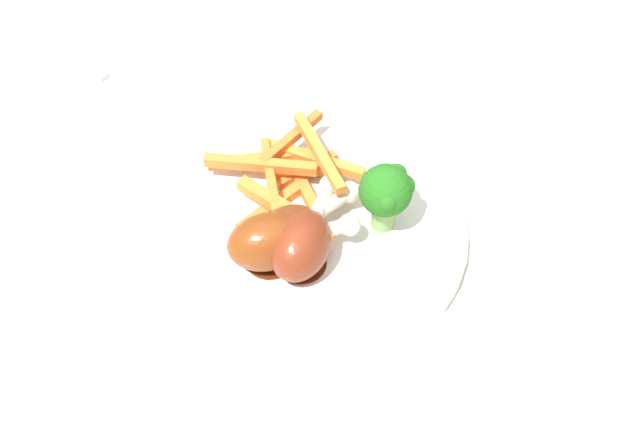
{
  "coord_description": "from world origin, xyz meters",
  "views": [
    {
      "loc": [
        0.03,
        -0.44,
        1.26
      ],
      "look_at": [
        0.08,
        -0.04,
        0.77
      ],
      "focal_mm": 41.79,
      "sensor_mm": 36.0,
      "label": 1
    }
  ],
  "objects_px": {
    "dining_table": "(240,275)",
    "broccoli_floret_front": "(387,192)",
    "carrot_fries_pile": "(289,174)",
    "dinner_plate": "(320,233)",
    "chicken_drumstick_far": "(288,232)",
    "fork": "(37,50)",
    "chicken_drumstick_extra": "(302,242)",
    "chicken_drumstick_near": "(274,241)"
  },
  "relations": [
    {
      "from": "broccoli_floret_front",
      "to": "chicken_drumstick_extra",
      "type": "bearing_deg",
      "value": -157.98
    },
    {
      "from": "dining_table",
      "to": "broccoli_floret_front",
      "type": "xyz_separation_m",
      "value": [
        0.13,
        -0.04,
        0.16
      ]
    },
    {
      "from": "dining_table",
      "to": "fork",
      "type": "relative_size",
      "value": 5.32
    },
    {
      "from": "chicken_drumstick_far",
      "to": "fork",
      "type": "xyz_separation_m",
      "value": [
        -0.25,
        0.31,
        -0.03
      ]
    },
    {
      "from": "fork",
      "to": "broccoli_floret_front",
      "type": "bearing_deg",
      "value": 174.61
    },
    {
      "from": "carrot_fries_pile",
      "to": "fork",
      "type": "distance_m",
      "value": 0.35
    },
    {
      "from": "broccoli_floret_front",
      "to": "chicken_drumstick_far",
      "type": "distance_m",
      "value": 0.09
    },
    {
      "from": "dining_table",
      "to": "broccoli_floret_front",
      "type": "distance_m",
      "value": 0.21
    },
    {
      "from": "dinner_plate",
      "to": "chicken_drumstick_far",
      "type": "xyz_separation_m",
      "value": [
        -0.03,
        -0.02,
        0.03
      ]
    },
    {
      "from": "dining_table",
      "to": "chicken_drumstick_extra",
      "type": "height_order",
      "value": "chicken_drumstick_extra"
    },
    {
      "from": "chicken_drumstick_far",
      "to": "chicken_drumstick_extra",
      "type": "distance_m",
      "value": 0.02
    },
    {
      "from": "chicken_drumstick_extra",
      "to": "carrot_fries_pile",
      "type": "bearing_deg",
      "value": 92.42
    },
    {
      "from": "dining_table",
      "to": "carrot_fries_pile",
      "type": "bearing_deg",
      "value": 9.82
    },
    {
      "from": "dinner_plate",
      "to": "chicken_drumstick_near",
      "type": "bearing_deg",
      "value": -146.64
    },
    {
      "from": "dining_table",
      "to": "fork",
      "type": "bearing_deg",
      "value": 128.67
    },
    {
      "from": "dinner_plate",
      "to": "chicken_drumstick_extra",
      "type": "xyz_separation_m",
      "value": [
        -0.02,
        -0.03,
        0.03
      ]
    },
    {
      "from": "broccoli_floret_front",
      "to": "carrot_fries_pile",
      "type": "relative_size",
      "value": 0.44
    },
    {
      "from": "dining_table",
      "to": "chicken_drumstick_far",
      "type": "height_order",
      "value": "chicken_drumstick_far"
    },
    {
      "from": "dinner_plate",
      "to": "broccoli_floret_front",
      "type": "xyz_separation_m",
      "value": [
        0.06,
        -0.0,
        0.05
      ]
    },
    {
      "from": "broccoli_floret_front",
      "to": "fork",
      "type": "bearing_deg",
      "value": 138.45
    },
    {
      "from": "chicken_drumstick_extra",
      "to": "broccoli_floret_front",
      "type": "bearing_deg",
      "value": 22.02
    },
    {
      "from": "carrot_fries_pile",
      "to": "fork",
      "type": "bearing_deg",
      "value": 136.62
    },
    {
      "from": "carrot_fries_pile",
      "to": "chicken_drumstick_far",
      "type": "bearing_deg",
      "value": -95.47
    },
    {
      "from": "dinner_plate",
      "to": "broccoli_floret_front",
      "type": "bearing_deg",
      "value": -1.3
    },
    {
      "from": "fork",
      "to": "dining_table",
      "type": "bearing_deg",
      "value": 164.83
    },
    {
      "from": "dinner_plate",
      "to": "carrot_fries_pile",
      "type": "relative_size",
      "value": 1.68
    },
    {
      "from": "carrot_fries_pile",
      "to": "fork",
      "type": "relative_size",
      "value": 0.8
    },
    {
      "from": "dining_table",
      "to": "carrot_fries_pile",
      "type": "relative_size",
      "value": 6.67
    },
    {
      "from": "chicken_drumstick_far",
      "to": "fork",
      "type": "bearing_deg",
      "value": 128.71
    },
    {
      "from": "chicken_drumstick_near",
      "to": "fork",
      "type": "relative_size",
      "value": 0.61
    },
    {
      "from": "dining_table",
      "to": "fork",
      "type": "height_order",
      "value": "fork"
    },
    {
      "from": "dinner_plate",
      "to": "chicken_drumstick_extra",
      "type": "bearing_deg",
      "value": -120.38
    },
    {
      "from": "chicken_drumstick_near",
      "to": "chicken_drumstick_extra",
      "type": "xyz_separation_m",
      "value": [
        0.02,
        -0.0,
        0.0
      ]
    },
    {
      "from": "broccoli_floret_front",
      "to": "fork",
      "type": "height_order",
      "value": "broccoli_floret_front"
    },
    {
      "from": "broccoli_floret_front",
      "to": "dinner_plate",
      "type": "bearing_deg",
      "value": 178.7
    },
    {
      "from": "dinner_plate",
      "to": "chicken_drumstick_far",
      "type": "distance_m",
      "value": 0.04
    },
    {
      "from": "chicken_drumstick_far",
      "to": "dining_table",
      "type": "bearing_deg",
      "value": 128.88
    },
    {
      "from": "chicken_drumstick_far",
      "to": "fork",
      "type": "height_order",
      "value": "chicken_drumstick_far"
    },
    {
      "from": "dining_table",
      "to": "chicken_drumstick_near",
      "type": "height_order",
      "value": "chicken_drumstick_near"
    },
    {
      "from": "carrot_fries_pile",
      "to": "dinner_plate",
      "type": "bearing_deg",
      "value": -67.42
    },
    {
      "from": "chicken_drumstick_extra",
      "to": "chicken_drumstick_far",
      "type": "bearing_deg",
      "value": 124.97
    },
    {
      "from": "dining_table",
      "to": "fork",
      "type": "distance_m",
      "value": 0.34
    }
  ]
}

